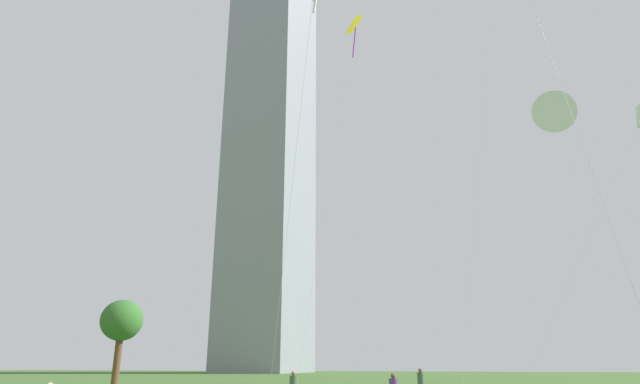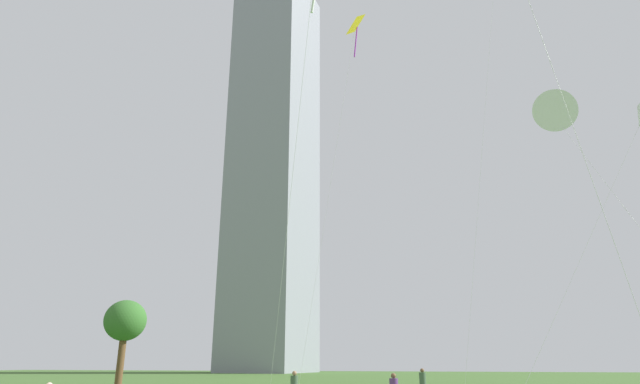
% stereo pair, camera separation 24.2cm
% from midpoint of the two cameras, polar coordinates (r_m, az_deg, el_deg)
% --- Properties ---
extents(person_standing_0, '(0.42, 0.42, 1.87)m').
position_cam_midpoint_polar(person_standing_0, '(35.06, 10.83, -19.80)').
color(person_standing_0, '#593372').
rests_on(person_standing_0, ground).
extents(kite_flying_0, '(4.94, 7.80, 15.31)m').
position_cam_midpoint_polar(kite_flying_0, '(28.88, 23.87, 7.78)').
color(kite_flying_0, silver).
rests_on(kite_flying_0, ground).
extents(kite_flying_3, '(6.64, 4.95, 29.22)m').
position_cam_midpoint_polar(kite_flying_3, '(44.32, 3.50, 17.42)').
color(kite_flying_3, silver).
rests_on(kite_flying_3, ground).
extents(park_tree_0, '(3.84, 3.84, 7.84)m').
position_cam_midpoint_polar(park_tree_0, '(53.08, -21.10, -13.15)').
color(park_tree_0, brown).
rests_on(park_tree_0, ground).
extents(distant_highrise_0, '(19.85, 23.15, 109.23)m').
position_cam_midpoint_polar(distant_highrise_0, '(141.02, -5.53, 3.62)').
color(distant_highrise_0, gray).
rests_on(distant_highrise_0, ground).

